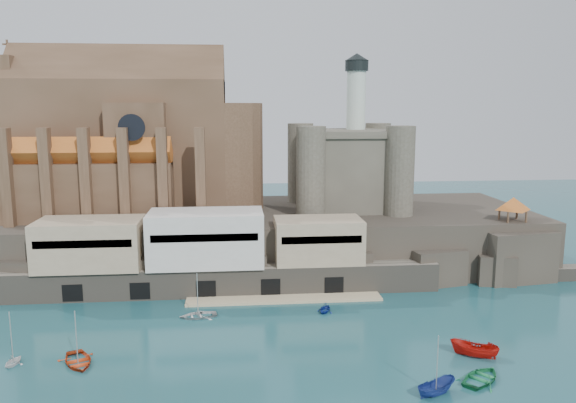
{
  "coord_description": "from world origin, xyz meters",
  "views": [
    {
      "loc": [
        -5.14,
        -64.3,
        29.43
      ],
      "look_at": [
        3.88,
        32.0,
        12.96
      ],
      "focal_mm": 35.0,
      "sensor_mm": 36.0,
      "label": 1
    }
  ],
  "objects_px": {
    "castle_keep": "(347,165)",
    "boat_0": "(78,364)",
    "church": "(132,146)",
    "boat_2": "(436,394)",
    "pavilion": "(513,205)"
  },
  "relations": [
    {
      "from": "church",
      "to": "castle_keep",
      "type": "bearing_deg",
      "value": -1.11
    },
    {
      "from": "church",
      "to": "castle_keep",
      "type": "distance_m",
      "value": 40.39
    },
    {
      "from": "castle_keep",
      "to": "boat_0",
      "type": "xyz_separation_m",
      "value": [
        -39.78,
        -42.5,
        -18.31
      ]
    },
    {
      "from": "boat_0",
      "to": "boat_2",
      "type": "height_order",
      "value": "boat_0"
    },
    {
      "from": "boat_0",
      "to": "pavilion",
      "type": "bearing_deg",
      "value": -1.37
    },
    {
      "from": "church",
      "to": "pavilion",
      "type": "distance_m",
      "value": 68.65
    },
    {
      "from": "castle_keep",
      "to": "pavilion",
      "type": "distance_m",
      "value": 30.5
    },
    {
      "from": "castle_keep",
      "to": "boat_0",
      "type": "height_order",
      "value": "castle_keep"
    },
    {
      "from": "boat_0",
      "to": "boat_2",
      "type": "bearing_deg",
      "value": -39.36
    },
    {
      "from": "church",
      "to": "boat_2",
      "type": "distance_m",
      "value": 70.28
    },
    {
      "from": "castle_keep",
      "to": "boat_2",
      "type": "distance_m",
      "value": 56.22
    },
    {
      "from": "church",
      "to": "pavilion",
      "type": "xyz_separation_m",
      "value": [
        66.13,
        -15.85,
        -9.4
      ]
    },
    {
      "from": "church",
      "to": "boat_0",
      "type": "xyz_separation_m",
      "value": [
        0.42,
        -43.28,
        -22.13
      ]
    },
    {
      "from": "pavilion",
      "to": "boat_0",
      "type": "height_order",
      "value": "pavilion"
    },
    {
      "from": "boat_2",
      "to": "church",
      "type": "bearing_deg",
      "value": 11.05
    }
  ]
}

